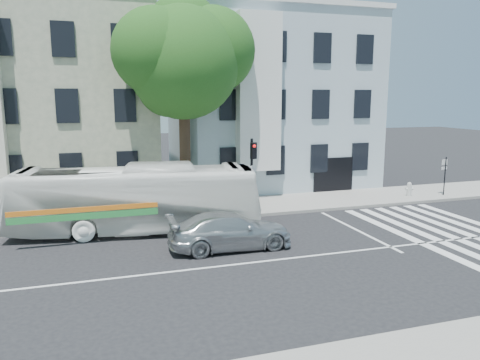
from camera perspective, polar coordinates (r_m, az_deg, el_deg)
name	(u,v)px	position (r m, az deg, el deg)	size (l,w,h in m)	color
ground	(234,265)	(16.80, -0.79, -10.31)	(120.00, 120.00, 0.00)	black
sidewalk_far	(188,211)	(24.22, -6.33, -3.74)	(80.00, 4.00, 0.15)	gray
building_left	(46,103)	(30.15, -22.62, 8.71)	(12.00, 10.00, 11.00)	gray
building_right	(267,102)	(32.21, 3.37, 9.51)	(12.00, 10.00, 11.00)	#A4B8C4
street_tree	(183,56)	(24.32, -6.92, 14.73)	(7.30, 5.90, 11.10)	#2D2116
bus	(136,199)	(20.80, -12.57, -2.25)	(10.67, 2.50, 2.97)	white
sedan	(230,231)	(18.35, -1.19, -6.21)	(4.85, 1.97, 1.41)	#B8BCC0
hedge	(162,213)	(22.23, -9.53, -3.96)	(8.50, 0.84, 0.70)	#1C571D
traffic_signal	(252,167)	(22.50, 1.52, 1.56)	(0.40, 0.52, 3.88)	black
fire_hydrant	(409,189)	(28.88, 19.93, -1.02)	(0.45, 0.26, 0.81)	#BCBCB7
far_sign_pole	(445,171)	(29.75, 23.68, 1.06)	(0.41, 0.18, 2.26)	black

